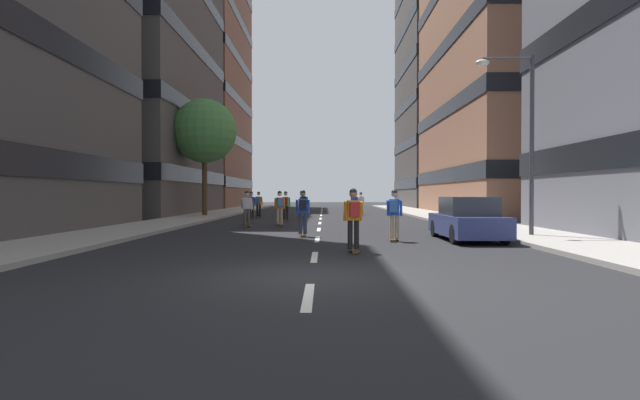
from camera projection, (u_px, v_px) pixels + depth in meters
The scene contains 24 objects.
ground_plane at pixel (320, 219), 32.15m from camera, with size 133.02×133.02×0.00m, color black.
sidewalk_left at pixel (204, 216), 34.99m from camera, with size 3.35×60.97×0.14m, color #9E9991.
sidewalk_right at pixel (438, 216), 34.84m from camera, with size 3.35×60.97×0.14m, color #9E9991.
lane_markings at pixel (321, 219), 32.98m from camera, with size 0.16×52.20×0.01m.
building_left_mid at pixel (108, 56), 40.47m from camera, with size 14.74×19.28×25.28m.
building_left_far at pixel (180, 86), 60.47m from camera, with size 14.74×19.00×29.07m.
building_right_mid at pixel (536, 52), 40.17m from camera, with size 14.74×21.47×25.65m.
building_right_far at pixel (466, 52), 60.12m from camera, with size 14.74×16.46×36.94m.
parked_car_near at pixel (467, 220), 17.62m from camera, with size 1.82×4.40×1.52m.
street_tree_near at pixel (205, 131), 35.24m from camera, with size 4.47×4.47×8.12m.
streetlamp_right at pixel (522, 125), 18.32m from camera, with size 2.13×0.30×6.50m.
skater_0 at pixel (247, 206), 26.96m from camera, with size 0.57×0.92×1.78m.
skater_1 at pixel (280, 206), 25.45m from camera, with size 0.57×0.92×1.78m.
skater_2 at pixel (304, 203), 34.65m from camera, with size 0.54×0.91×1.78m.
skater_3 at pixel (251, 203), 32.04m from camera, with size 0.55×0.91×1.78m.
skater_4 at pixel (354, 202), 37.78m from camera, with size 0.55×0.91×1.78m.
skater_5 at pixel (286, 204), 29.88m from camera, with size 0.54×0.90×1.78m.
skater_6 at pixel (303, 202), 36.45m from camera, with size 0.54×0.91×1.78m.
skater_7 at pixel (303, 210), 19.11m from camera, with size 0.54×0.91×1.78m.
skater_8 at pixel (394, 212), 17.20m from camera, with size 0.57×0.92×1.78m.
skater_9 at pixel (247, 207), 24.42m from camera, with size 0.57×0.92×1.78m.
skater_10 at pixel (353, 216), 13.93m from camera, with size 0.55×0.92×1.78m.
skater_11 at pixel (361, 202), 39.65m from camera, with size 0.55×0.91×1.78m.
skater_12 at pixel (258, 203), 34.46m from camera, with size 0.56×0.92×1.78m.
Camera 1 is at (0.26, -9.96, 1.63)m, focal length 28.34 mm.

